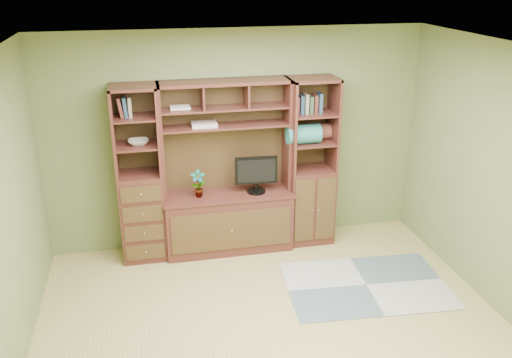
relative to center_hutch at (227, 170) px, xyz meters
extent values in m
cube|color=tan|center=(0.16, -1.73, -1.02)|extent=(4.60, 4.10, 0.04)
cube|color=white|center=(0.16, -1.73, 1.58)|extent=(4.60, 4.10, 0.04)
cube|color=olive|center=(0.16, 0.27, 0.28)|extent=(4.50, 0.04, 2.60)
cube|color=olive|center=(2.41, -1.73, 0.28)|extent=(0.04, 4.00, 2.60)
cube|color=#4D221A|center=(0.00, 0.00, 0.00)|extent=(1.54, 0.53, 2.05)
cube|color=#4D221A|center=(-1.00, 0.04, 0.00)|extent=(0.50, 0.45, 2.05)
cube|color=#4D221A|center=(1.02, 0.04, 0.00)|extent=(0.55, 0.45, 2.05)
cube|color=gray|center=(1.32, -1.15, -1.02)|extent=(1.80, 1.27, 0.01)
cube|color=black|center=(0.34, -0.03, 0.01)|extent=(0.51, 0.25, 0.61)
imported|color=brown|center=(-0.35, -0.03, -0.13)|extent=(0.17, 0.12, 0.33)
cube|color=beige|center=(-0.24, 0.09, 0.54)|extent=(0.29, 0.21, 0.04)
imported|color=beige|center=(-0.98, 0.04, 0.39)|extent=(0.23, 0.23, 0.06)
cube|color=#2F7D76|center=(0.91, -0.01, 0.38)|extent=(0.39, 0.23, 0.23)
cube|color=brown|center=(1.15, 0.12, 0.36)|extent=(0.33, 0.19, 0.19)
camera|label=1|loc=(-0.92, -5.82, 2.22)|focal=38.00mm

